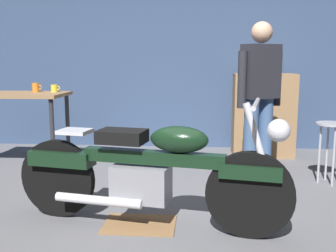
{
  "coord_description": "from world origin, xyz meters",
  "views": [
    {
      "loc": [
        0.26,
        -3.07,
        1.28
      ],
      "look_at": [
        -0.04,
        0.7,
        0.65
      ],
      "focal_mm": 42.51,
      "sensor_mm": 36.0,
      "label": 1
    }
  ],
  "objects_px": {
    "shop_stool": "(331,136)",
    "mug_yellow_tall": "(55,88)",
    "motorcycle": "(149,170)",
    "mug_orange_travel": "(36,87)",
    "wooden_dresser": "(263,115)",
    "person_standing": "(260,94)"
  },
  "relations": [
    {
      "from": "mug_yellow_tall",
      "to": "mug_orange_travel",
      "type": "bearing_deg",
      "value": -175.56
    },
    {
      "from": "person_standing",
      "to": "wooden_dresser",
      "type": "distance_m",
      "value": 1.2
    },
    {
      "from": "shop_stool",
      "to": "motorcycle",
      "type": "bearing_deg",
      "value": -144.55
    },
    {
      "from": "shop_stool",
      "to": "mug_yellow_tall",
      "type": "bearing_deg",
      "value": 171.2
    },
    {
      "from": "person_standing",
      "to": "wooden_dresser",
      "type": "xyz_separation_m",
      "value": [
        0.22,
        1.11,
        -0.38
      ]
    },
    {
      "from": "motorcycle",
      "to": "mug_orange_travel",
      "type": "xyz_separation_m",
      "value": [
        -1.57,
        1.7,
        0.5
      ]
    },
    {
      "from": "mug_yellow_tall",
      "to": "mug_orange_travel",
      "type": "relative_size",
      "value": 0.95
    },
    {
      "from": "motorcycle",
      "to": "shop_stool",
      "type": "bearing_deg",
      "value": 46.22
    },
    {
      "from": "mug_yellow_tall",
      "to": "shop_stool",
      "type": "bearing_deg",
      "value": -8.8
    },
    {
      "from": "person_standing",
      "to": "mug_yellow_tall",
      "type": "bearing_deg",
      "value": -42.3
    },
    {
      "from": "wooden_dresser",
      "to": "mug_yellow_tall",
      "type": "distance_m",
      "value": 2.72
    },
    {
      "from": "person_standing",
      "to": "mug_orange_travel",
      "type": "xyz_separation_m",
      "value": [
        -2.58,
        0.36,
        0.03
      ]
    },
    {
      "from": "person_standing",
      "to": "shop_stool",
      "type": "xyz_separation_m",
      "value": [
        0.74,
        -0.1,
        -0.43
      ]
    },
    {
      "from": "person_standing",
      "to": "wooden_dresser",
      "type": "height_order",
      "value": "person_standing"
    },
    {
      "from": "motorcycle",
      "to": "wooden_dresser",
      "type": "bearing_deg",
      "value": 74.08
    },
    {
      "from": "motorcycle",
      "to": "shop_stool",
      "type": "relative_size",
      "value": 3.38
    },
    {
      "from": "motorcycle",
      "to": "mug_orange_travel",
      "type": "relative_size",
      "value": 18.54
    },
    {
      "from": "mug_yellow_tall",
      "to": "wooden_dresser",
      "type": "bearing_deg",
      "value": 15.82
    },
    {
      "from": "mug_orange_travel",
      "to": "person_standing",
      "type": "bearing_deg",
      "value": -8.04
    },
    {
      "from": "person_standing",
      "to": "mug_orange_travel",
      "type": "bearing_deg",
      "value": -41.15
    },
    {
      "from": "mug_yellow_tall",
      "to": "motorcycle",
      "type": "bearing_deg",
      "value": -51.85
    },
    {
      "from": "motorcycle",
      "to": "mug_yellow_tall",
      "type": "bearing_deg",
      "value": 138.93
    }
  ]
}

